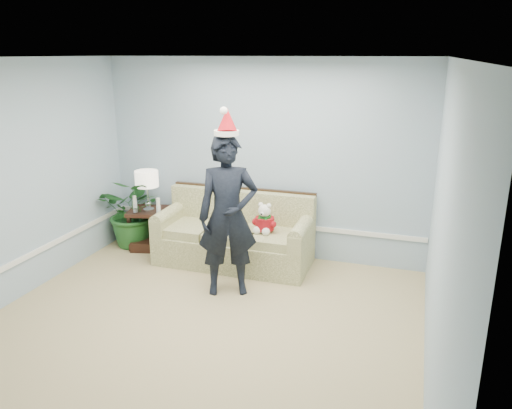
{
  "coord_description": "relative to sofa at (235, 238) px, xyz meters",
  "views": [
    {
      "loc": [
        2.03,
        -3.85,
        2.74
      ],
      "look_at": [
        0.24,
        1.55,
        1.01
      ],
      "focal_mm": 35.0,
      "sensor_mm": 36.0,
      "label": 1
    }
  ],
  "objects": [
    {
      "name": "room_shell",
      "position": [
        0.23,
        -2.07,
        1.01
      ],
      "size": [
        4.54,
        5.04,
        2.74
      ],
      "color": "tan",
      "rests_on": "ground"
    },
    {
      "name": "table_lamp",
      "position": [
        -1.32,
        0.02,
        0.69
      ],
      "size": [
        0.33,
        0.33,
        0.58
      ],
      "color": "silver",
      "rests_on": "side_table"
    },
    {
      "name": "side_table",
      "position": [
        -1.32,
        0.08,
        -0.11
      ],
      "size": [
        0.72,
        0.65,
        0.59
      ],
      "rotation": [
        0.0,
        0.0,
        0.25
      ],
      "color": "black",
      "rests_on": "room_shell"
    },
    {
      "name": "santa_hat",
      "position": [
        0.24,
        -0.85,
        1.67
      ],
      "size": [
        0.35,
        0.38,
        0.33
      ],
      "rotation": [
        0.0,
        0.0,
        0.34
      ],
      "color": "white",
      "rests_on": "man"
    },
    {
      "name": "houseplant",
      "position": [
        -1.6,
        0.1,
        0.18
      ],
      "size": [
        0.95,
        0.83,
        1.05
      ],
      "primitive_type": "imported",
      "rotation": [
        0.0,
        0.0,
        0.01
      ],
      "color": "#1F5722",
      "rests_on": "room_shell"
    },
    {
      "name": "wainscot_trim",
      "position": [
        -0.95,
        -0.89,
        0.11
      ],
      "size": [
        4.49,
        4.99,
        0.06
      ],
      "color": "white",
      "rests_on": "room_shell"
    },
    {
      "name": "sofa",
      "position": [
        0.0,
        0.0,
        0.0
      ],
      "size": [
        2.06,
        0.89,
        0.96
      ],
      "rotation": [
        0.0,
        0.0,
        0.0
      ],
      "color": "brown",
      "rests_on": "room_shell"
    },
    {
      "name": "man",
      "position": [
        0.24,
        -0.87,
        0.6
      ],
      "size": [
        0.81,
        0.69,
        1.89
      ],
      "primitive_type": "imported",
      "rotation": [
        0.0,
        0.0,
        0.42
      ],
      "color": "black",
      "rests_on": "room_shell"
    },
    {
      "name": "candle_pair",
      "position": [
        -1.28,
        -0.1,
        0.36
      ],
      "size": [
        0.43,
        0.06,
        0.24
      ],
      "color": "silver",
      "rests_on": "side_table"
    },
    {
      "name": "teddy_bear",
      "position": [
        0.44,
        -0.09,
        0.31
      ],
      "size": [
        0.27,
        0.29,
        0.4
      ],
      "rotation": [
        0.0,
        0.0,
        -0.11
      ],
      "color": "white",
      "rests_on": "sofa"
    }
  ]
}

